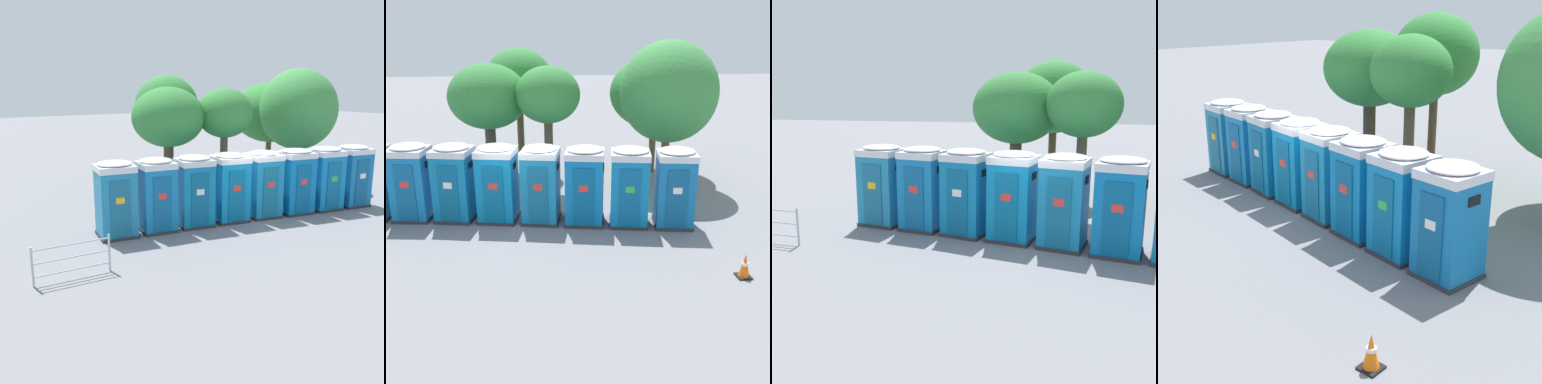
% 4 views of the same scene
% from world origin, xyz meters
% --- Properties ---
extents(ground_plane, '(120.00, 120.00, 0.00)m').
position_xyz_m(ground_plane, '(0.00, 0.00, 0.00)').
color(ground_plane, slate).
extents(portapotty_1, '(1.35, 1.35, 2.54)m').
position_xyz_m(portapotty_1, '(-3.55, 0.35, 1.28)').
color(portapotty_1, '#2D2D33').
rests_on(portapotty_1, ground).
extents(portapotty_2, '(1.43, 1.42, 2.54)m').
position_xyz_m(portapotty_2, '(-2.14, 0.14, 1.28)').
color(portapotty_2, '#2D2D33').
rests_on(portapotty_2, ground).
extents(portapotty_3, '(1.42, 1.40, 2.54)m').
position_xyz_m(portapotty_3, '(-0.74, -0.09, 1.28)').
color(portapotty_3, '#2D2D33').
rests_on(portapotty_3, ground).
extents(portapotty_4, '(1.39, 1.41, 2.54)m').
position_xyz_m(portapotty_4, '(0.66, -0.34, 1.28)').
color(portapotty_4, '#2D2D33').
rests_on(portapotty_4, ground).
extents(portapotty_5, '(1.43, 1.41, 2.54)m').
position_xyz_m(portapotty_5, '(2.05, -0.63, 1.28)').
color(portapotty_5, '#2D2D33').
rests_on(portapotty_5, ground).
extents(portapotty_6, '(1.42, 1.40, 2.54)m').
position_xyz_m(portapotty_6, '(3.45, -0.89, 1.28)').
color(portapotty_6, '#2D2D33').
rests_on(portapotty_6, ground).
extents(portapotty_7, '(1.38, 1.37, 2.54)m').
position_xyz_m(portapotty_7, '(4.85, -1.14, 1.28)').
color(portapotty_7, '#2D2D33').
rests_on(portapotty_7, ground).
extents(street_tree_0, '(3.78, 3.78, 5.69)m').
position_xyz_m(street_tree_0, '(5.73, 2.93, 3.74)').
color(street_tree_0, brown).
rests_on(street_tree_0, ground).
extents(street_tree_1, '(3.06, 3.06, 4.85)m').
position_xyz_m(street_tree_1, '(-1.19, 3.56, 3.56)').
color(street_tree_1, '#4C3826').
rests_on(street_tree_1, ground).
extents(street_tree_2, '(2.92, 2.92, 5.35)m').
position_xyz_m(street_tree_2, '(-0.04, 5.68, 3.95)').
color(street_tree_2, brown).
rests_on(street_tree_2, ground).
extents(street_tree_3, '(3.89, 3.89, 5.03)m').
position_xyz_m(street_tree_3, '(5.76, 4.94, 3.49)').
color(street_tree_3, brown).
rests_on(street_tree_3, ground).
extents(street_tree_4, '(2.40, 2.40, 4.79)m').
position_xyz_m(street_tree_4, '(1.07, 2.68, 3.69)').
color(street_tree_4, brown).
rests_on(street_tree_4, ground).
extents(traffic_cone, '(0.36, 0.36, 0.64)m').
position_xyz_m(traffic_cone, '(5.62, -4.62, 0.31)').
color(traffic_cone, black).
rests_on(traffic_cone, ground).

